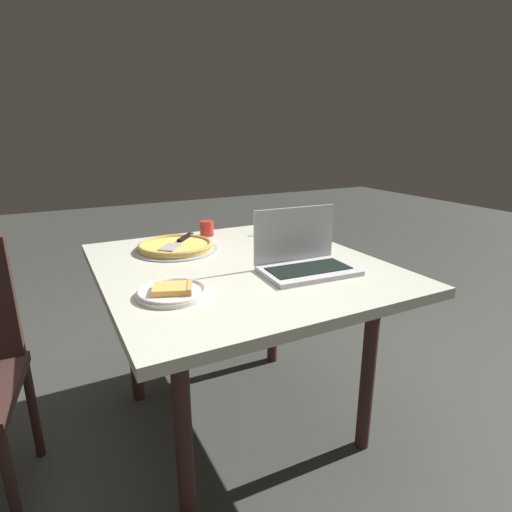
% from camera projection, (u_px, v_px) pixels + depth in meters
% --- Properties ---
extents(ground_plane, '(12.00, 12.00, 0.00)m').
position_uv_depth(ground_plane, '(241.00, 419.00, 1.88)').
color(ground_plane, '#393B36').
extents(dining_table, '(1.18, 1.07, 0.75)m').
position_uv_depth(dining_table, '(239.00, 281.00, 1.68)').
color(dining_table, beige).
rests_on(dining_table, ground_plane).
extents(laptop, '(0.25, 0.36, 0.23)m').
position_uv_depth(laptop, '(304.00, 258.00, 1.56)').
color(laptop, silver).
rests_on(laptop, dining_table).
extents(pizza_plate, '(0.23, 0.23, 0.04)m').
position_uv_depth(pizza_plate, '(173.00, 292.00, 1.33)').
color(pizza_plate, white).
rests_on(pizza_plate, dining_table).
extents(pizza_tray, '(0.37, 0.37, 0.04)m').
position_uv_depth(pizza_tray, '(176.00, 246.00, 1.83)').
color(pizza_tray, '#9D9EAB').
rests_on(pizza_tray, dining_table).
extents(table_knife, '(0.05, 0.20, 0.01)m').
position_uv_depth(table_knife, '(271.00, 234.00, 2.11)').
color(table_knife, '#B6C1C0').
rests_on(table_knife, dining_table).
extents(drink_cup, '(0.07, 0.07, 0.08)m').
position_uv_depth(drink_cup, '(207.00, 228.00, 2.08)').
color(drink_cup, red).
rests_on(drink_cup, dining_table).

